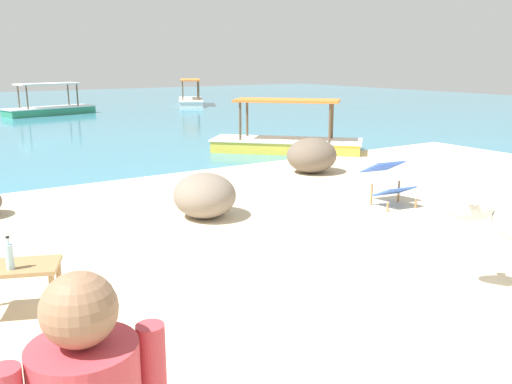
{
  "coord_description": "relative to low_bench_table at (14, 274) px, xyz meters",
  "views": [
    {
      "loc": [
        -3.28,
        -2.84,
        2.23
      ],
      "look_at": [
        0.54,
        3.0,
        0.55
      ],
      "focal_mm": 38.5,
      "sensor_mm": 36.0,
      "label": 1
    }
  ],
  "objects": [
    {
      "name": "deck_chair_far",
      "position": [
        5.56,
        0.91,
        0.01
      ],
      "size": [
        0.65,
        0.84,
        0.68
      ],
      "rotation": [
        0.0,
        0.0,
        4.55
      ],
      "color": "#A37A4C",
      "rests_on": "sand_beach"
    },
    {
      "name": "boat_white",
      "position": [
        11.76,
        20.12,
        -0.13
      ],
      "size": [
        2.64,
        3.81,
        1.29
      ],
      "rotation": [
        0.0,
        0.0,
        4.26
      ],
      "color": "white",
      "rests_on": "water_surface"
    },
    {
      "name": "bottle",
      "position": [
        -0.03,
        -0.09,
        0.2
      ],
      "size": [
        0.07,
        0.07,
        0.3
      ],
      "color": "#A3C6D1",
      "rests_on": "low_bench_table"
    },
    {
      "name": "shore_rock_medium",
      "position": [
        6.13,
        3.49,
        -0.03
      ],
      "size": [
        1.07,
        1.02,
        0.69
      ],
      "primitive_type": "ellipsoid",
      "rotation": [
        0.0,
        0.0,
        3.07
      ],
      "color": "#6B5B4C",
      "rests_on": "sand_beach"
    },
    {
      "name": "low_bench_table",
      "position": [
        0.0,
        0.0,
        0.0
      ],
      "size": [
        0.87,
        0.7,
        0.46
      ],
      "rotation": [
        0.0,
        0.0,
        -0.39
      ],
      "color": "#A37A4C",
      "rests_on": "sand_beach"
    },
    {
      "name": "boat_yellow",
      "position": [
        7.3,
        5.94,
        -0.13
      ],
      "size": [
        3.42,
        3.41,
        1.29
      ],
      "rotation": [
        0.0,
        0.0,
        5.5
      ],
      "color": "gold",
      "rests_on": "water_surface"
    },
    {
      "name": "sand_beach",
      "position": [
        2.6,
        -2.07,
        -0.4
      ],
      "size": [
        18.0,
        14.0,
        0.04
      ],
      "primitive_type": "cube",
      "color": "beige",
      "rests_on": "ground"
    },
    {
      "name": "shore_rock_large",
      "position": [
        2.85,
        1.83,
        -0.06
      ],
      "size": [
        1.12,
        1.18,
        0.64
      ],
      "primitive_type": "ellipsoid",
      "rotation": [
        0.0,
        0.0,
        1.3
      ],
      "color": "gray",
      "rests_on": "sand_beach"
    },
    {
      "name": "boat_green",
      "position": [
        4.69,
        18.99,
        -0.13
      ],
      "size": [
        3.84,
        1.97,
        1.29
      ],
      "rotation": [
        0.0,
        0.0,
        0.23
      ],
      "color": "#338E66",
      "rests_on": "water_surface"
    }
  ]
}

